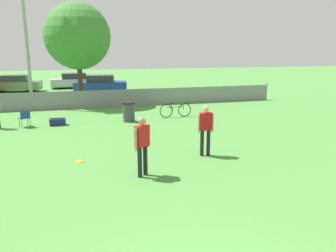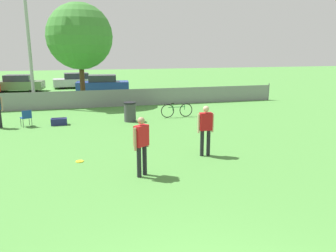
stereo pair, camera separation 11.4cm
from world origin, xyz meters
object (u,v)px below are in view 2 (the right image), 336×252
object	(u,v)px
frisbee_disc	(80,161)
trash_bin	(130,112)
parked_car_blue	(103,84)
bicycle_sideline	(177,110)
parked_car_olive	(19,84)
player_thrower_red	(141,142)
light_pole	(26,17)
parked_car_silver	(76,81)
folding_chair_sideline	(26,117)
gear_bag_sideline	(59,122)
tree_near_pole	(80,37)
player_defender_red	(206,127)

from	to	relation	value
frisbee_disc	trash_bin	size ratio (longest dim) A/B	0.26
frisbee_disc	parked_car_blue	xyz separation A→B (m)	(2.11, 18.01, 0.71)
bicycle_sideline	parked_car_olive	distance (m)	17.69
player_thrower_red	parked_car_blue	world-z (taller)	player_thrower_red
light_pole	parked_car_olive	world-z (taller)	light_pole
parked_car_silver	trash_bin	bearing A→B (deg)	-85.12
parked_car_blue	folding_chair_sideline	bearing A→B (deg)	-105.07
folding_chair_sideline	trash_bin	size ratio (longest dim) A/B	0.81
player_thrower_red	gear_bag_sideline	distance (m)	8.11
light_pole	player_thrower_red	size ratio (longest dim) A/B	5.39
tree_near_pole	gear_bag_sideline	xyz separation A→B (m)	(-1.29, -6.27, -4.26)
gear_bag_sideline	tree_near_pole	bearing A→B (deg)	78.39
trash_bin	parked_car_silver	distance (m)	16.87
trash_bin	parked_car_blue	bearing A→B (deg)	92.12
parked_car_olive	parked_car_blue	distance (m)	7.55
player_thrower_red	folding_chair_sideline	bearing A→B (deg)	83.07
frisbee_disc	bicycle_sideline	size ratio (longest dim) A/B	0.15
player_thrower_red	parked_car_olive	distance (m)	23.40
bicycle_sideline	trash_bin	distance (m)	2.66
parked_car_silver	parked_car_blue	distance (m)	4.93
player_thrower_red	gear_bag_sideline	world-z (taller)	player_thrower_red
light_pole	player_defender_red	world-z (taller)	light_pole
light_pole	frisbee_disc	size ratio (longest dim) A/B	36.27
light_pole	bicycle_sideline	bearing A→B (deg)	-34.55
light_pole	trash_bin	size ratio (longest dim) A/B	9.46
bicycle_sideline	parked_car_silver	distance (m)	17.09
player_defender_red	frisbee_disc	distance (m)	4.36
tree_near_pole	player_thrower_red	size ratio (longest dim) A/B	3.76
player_thrower_red	bicycle_sideline	distance (m)	8.67
bicycle_sideline	parked_car_blue	bearing A→B (deg)	104.10
folding_chair_sideline	trash_bin	xyz separation A→B (m)	(4.95, -0.12, 0.02)
gear_bag_sideline	parked_car_olive	size ratio (longest dim) A/B	0.17
tree_near_pole	frisbee_disc	world-z (taller)	tree_near_pole
bicycle_sideline	parked_car_silver	bearing A→B (deg)	107.43
player_thrower_red	trash_bin	distance (m)	7.58
trash_bin	parked_car_silver	size ratio (longest dim) A/B	0.23
folding_chair_sideline	player_defender_red	bearing A→B (deg)	111.87
tree_near_pole	player_defender_red	xyz separation A→B (m)	(3.83, -12.61, -3.41)
tree_near_pole	parked_car_blue	world-z (taller)	tree_near_pole
player_defender_red	bicycle_sideline	bearing A→B (deg)	83.73
tree_near_pole	player_thrower_red	bearing A→B (deg)	-84.36
gear_bag_sideline	parked_car_silver	distance (m)	16.60
frisbee_disc	parked_car_silver	xyz separation A→B (m)	(-0.06, 22.43, 0.67)
player_defender_red	parked_car_blue	bearing A→B (deg)	98.64
gear_bag_sideline	trash_bin	bearing A→B (deg)	-1.55
player_defender_red	trash_bin	distance (m)	6.48
player_defender_red	parked_car_olive	xyz separation A→B (m)	(-9.16, 21.14, -0.32)
trash_bin	gear_bag_sideline	xyz separation A→B (m)	(-3.48, 0.09, -0.33)
trash_bin	light_pole	bearing A→B (deg)	131.96
trash_bin	gear_bag_sideline	world-z (taller)	trash_bin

